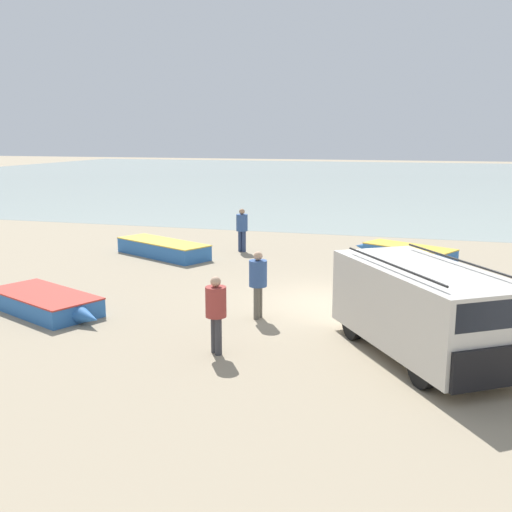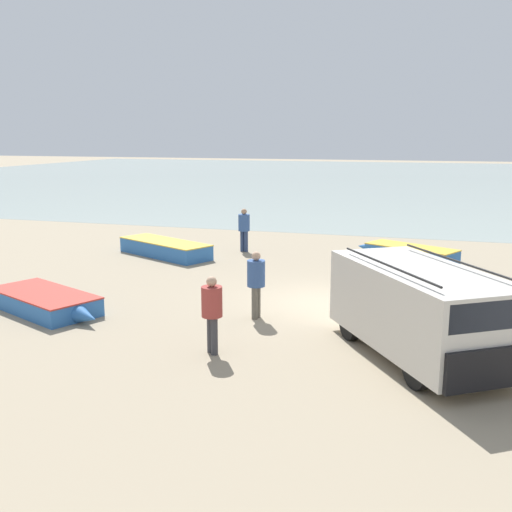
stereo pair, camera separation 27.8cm
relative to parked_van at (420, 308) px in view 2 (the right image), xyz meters
name	(u,v)px [view 2 (the right image)]	position (x,y,z in m)	size (l,w,h in m)	color
ground_plane	(324,302)	(-2.77, 3.75, -1.12)	(200.00, 200.00, 0.00)	gray
sea_water	(410,179)	(-2.77, 55.75, -1.12)	(120.00, 80.00, 0.01)	#99A89E
parked_van	(420,308)	(0.00, 0.00, 0.00)	(4.39, 5.18, 2.15)	beige
fishing_rowboat_0	(46,302)	(-10.01, 0.64, -0.86)	(4.26, 2.88, 0.52)	#2D66AD
fishing_rowboat_1	(408,253)	(-0.75, 10.64, -0.84)	(4.17, 2.75, 0.57)	#2D66AD
fishing_rowboat_2	(162,248)	(-10.36, 8.76, -0.81)	(5.09, 3.16, 0.61)	#2D66AD
fisherman_0	(212,308)	(-4.42, -1.07, -0.06)	(0.47, 0.47, 1.78)	#38383D
fisherman_1	(244,226)	(-7.41, 10.46, -0.04)	(0.47, 0.47, 1.81)	navy
fisherman_2	(256,279)	(-4.24, 1.71, -0.03)	(0.48, 0.48, 1.82)	#5B564C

